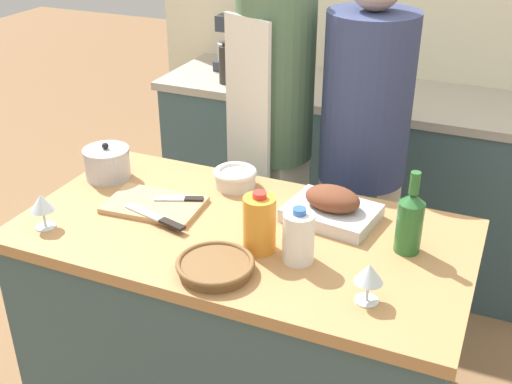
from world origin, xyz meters
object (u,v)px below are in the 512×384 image
wine_glass_left (42,204)px  knife_paring (181,199)px  juice_jug (259,224)px  knife_chef (157,218)px  condiment_bottle_extra (283,58)px  milk_jug (299,237)px  wine_glass_right (369,274)px  stand_mixer (234,48)px  person_cook_guest (363,150)px  condiment_bottle_short (345,80)px  person_cook_aproned (274,124)px  cutting_board (155,205)px  stock_pot (107,163)px  wine_bottle_green (410,221)px  condiment_bottle_tall (225,65)px  mixing_bowl (235,177)px  roasting_pan (332,207)px  wicker_basket (215,266)px

wine_glass_left → knife_paring: 0.45m
juice_jug → knife_chef: bearing=178.2°
knife_paring → condiment_bottle_extra: bearing=97.4°
condiment_bottle_extra → knife_paring: bearing=-82.6°
milk_jug → wine_glass_left: bearing=-170.0°
wine_glass_right → stand_mixer: stand_mixer is taller
wine_glass_right → person_cook_guest: size_ratio=0.07×
milk_jug → condiment_bottle_short: (-0.27, 1.40, 0.02)m
person_cook_aproned → knife_chef: bearing=-72.0°
condiment_bottle_extra → person_cook_guest: (0.64, -0.77, -0.10)m
cutting_board → stock_pot: 0.31m
stock_pot → knife_chef: bearing=-32.7°
juice_jug → wine_bottle_green: bearing=22.7°
stand_mixer → condiment_bottle_tall: stand_mixer is taller
condiment_bottle_short → wine_glass_left: bearing=-109.0°
wine_glass_left → condiment_bottle_tall: bearing=92.6°
mixing_bowl → person_cook_aproned: size_ratio=0.09×
mixing_bowl → wine_bottle_green: (0.65, -0.18, 0.07)m
milk_jug → person_cook_aproned: bearing=116.4°
condiment_bottle_short → person_cook_guest: person_cook_guest is taller
condiment_bottle_extra → condiment_bottle_short: bearing=-26.2°
cutting_board → person_cook_aproned: size_ratio=0.19×
knife_chef → person_cook_guest: size_ratio=0.15×
roasting_pan → condiment_bottle_extra: bearing=117.3°
person_cook_aproned → wine_bottle_green: bearing=-18.3°
wine_bottle_green → stand_mixer: 1.83m
mixing_bowl → person_cook_guest: (0.34, 0.47, -0.03)m
stock_pot → condiment_bottle_short: size_ratio=1.12×
wine_glass_left → knife_chef: (0.31, 0.16, -0.06)m
stand_mixer → condiment_bottle_tall: 0.23m
wicker_basket → condiment_bottle_extra: (-0.48, 1.75, 0.09)m
person_cook_guest → person_cook_aproned: bearing=-158.6°
juice_jug → knife_chef: juice_jug is taller
wine_glass_right → person_cook_guest: bearing=105.6°
milk_jug → stock_pot: bearing=164.0°
mixing_bowl → knife_chef: size_ratio=0.63×
milk_jug → stand_mixer: (-0.93, 1.54, 0.07)m
mixing_bowl → wine_glass_right: 0.77m
wine_glass_left → wine_glass_right: size_ratio=0.99×
cutting_board → person_cook_aproned: person_cook_aproned is taller
milk_jug → knife_paring: size_ratio=1.04×
roasting_pan → wine_bottle_green: size_ratio=1.19×
stand_mixer → condiment_bottle_short: bearing=-12.1°
condiment_bottle_tall → person_cook_aproned: (0.47, -0.51, -0.06)m
wicker_basket → condiment_bottle_tall: bearing=114.7°
juice_jug → condiment_bottle_tall: 1.51m
stand_mixer → roasting_pan: bearing=-53.4°
stock_pot → juice_jug: juice_jug is taller
roasting_pan → condiment_bottle_tall: (-0.89, 1.05, 0.08)m
roasting_pan → knife_chef: (-0.51, -0.25, -0.02)m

